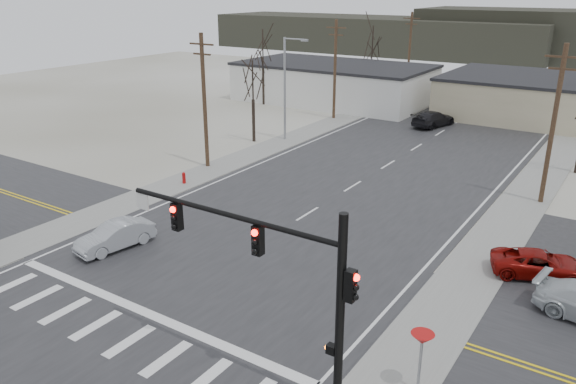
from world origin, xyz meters
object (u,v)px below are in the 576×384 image
Objects in this scene: sedan_crossing at (115,236)px; car_far_b at (483,96)px; car_far_a at (433,119)px; car_parked_red at (540,264)px; fire_hydrant at (184,178)px; traffic_signal_mast at (287,275)px.

car_far_b is (5.19, 50.82, 0.02)m from sedan_crossing.
sedan_crossing is 0.80× the size of car_far_a.
car_parked_red is at bearing 133.93° from car_far_a.
car_parked_red is (14.82, -26.65, -0.15)m from car_far_a.
car_far_a reaches higher than fire_hydrant.
fire_hydrant is 10.51m from sedan_crossing.
car_far_b is (-8.72, 55.40, -3.92)m from traffic_signal_mast.
car_far_a reaches higher than car_parked_red.
car_far_b is (0.67, 15.05, -0.05)m from car_far_a.
traffic_signal_mast is at bearing -7.92° from sedan_crossing.
car_parked_red is (5.43, 13.70, -4.02)m from traffic_signal_mast.
traffic_signal_mast reaches higher than car_far_a.
sedan_crossing is at bearing -66.50° from fire_hydrant.
car_far_b reaches higher than car_parked_red.
car_far_a is at bearing 93.08° from sedan_crossing.
traffic_signal_mast is at bearing 137.84° from car_parked_red.
sedan_crossing is 21.38m from car_parked_red.
traffic_signal_mast reaches higher than car_parked_red.
traffic_signal_mast is 15.27m from car_parked_red.
sedan_crossing is 51.09m from car_far_b.
car_parked_red is at bearing 35.54° from sedan_crossing.
car_far_b is 44.03m from car_parked_red.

